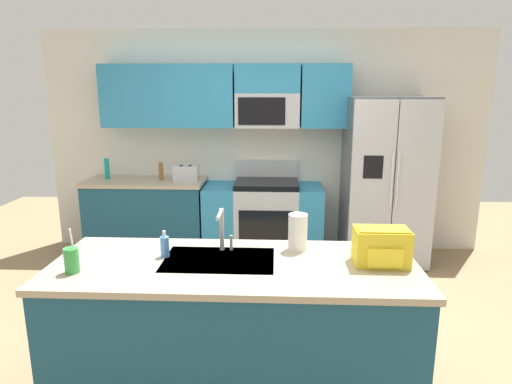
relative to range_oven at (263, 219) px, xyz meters
The scene contains 14 objects.
ground_plane 1.86m from the range_oven, 89.92° to the right, with size 9.00×9.00×0.00m, color #997A56.
kitchen_wall_unit 1.08m from the range_oven, 116.60° to the left, with size 5.20×0.43×2.60m.
back_counter 1.37m from the range_oven, behind, with size 1.38×0.63×0.90m.
range_oven is the anchor object (origin of this frame).
refrigerator 1.45m from the range_oven, ahead, with size 0.90×0.76×1.85m.
island_counter 2.46m from the range_oven, 92.44° to the right, with size 2.22×0.86×0.90m.
toaster 1.04m from the range_oven, behind, with size 0.28×0.16×0.18m.
pepper_mill 1.31m from the range_oven, behind, with size 0.05×0.05×0.20m, color brown.
bottle_teal 1.92m from the range_oven, behind, with size 0.06×0.06×0.24m, color teal.
sink_faucet 2.36m from the range_oven, 95.00° to the right, with size 0.09×0.21×0.28m.
drink_cup_green 2.88m from the range_oven, 111.12° to the right, with size 0.08×0.08×0.27m.
soap_dispenser 2.49m from the range_oven, 103.02° to the right, with size 0.06×0.06×0.17m.
paper_towel_roll 2.30m from the range_oven, 82.51° to the right, with size 0.12×0.12×0.24m, color white.
backpack 2.62m from the range_oven, 72.30° to the right, with size 0.32×0.22×0.23m.
Camera 1 is at (0.14, -3.15, 1.93)m, focal length 30.92 mm.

